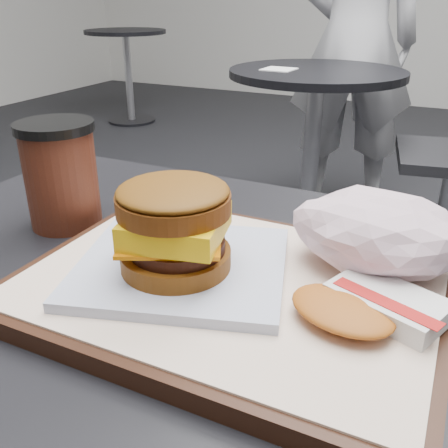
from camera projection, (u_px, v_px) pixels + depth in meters
customer_table at (196, 430)px, 0.55m from camera, size 0.80×0.60×0.77m
serving_tray at (230, 287)px, 0.46m from camera, size 0.38×0.28×0.02m
breakfast_sandwich at (177, 236)px, 0.45m from camera, size 0.23×0.22×0.09m
hash_brown at (367, 306)px, 0.40m from camera, size 0.13×0.11×0.02m
crumpled_wrapper at (379, 232)px, 0.46m from camera, size 0.16×0.12×0.07m
coffee_cup at (61, 173)px, 0.58m from camera, size 0.09×0.09×0.13m
neighbor_table at (314, 120)px, 2.05m from camera, size 0.70×0.70×0.75m
napkin at (279, 69)px, 1.96m from camera, size 0.13×0.13×0.00m
patron at (355, 41)px, 2.32m from camera, size 0.70×0.57×1.64m
bg_table_mid at (127, 54)px, 4.12m from camera, size 0.66×0.66×0.75m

